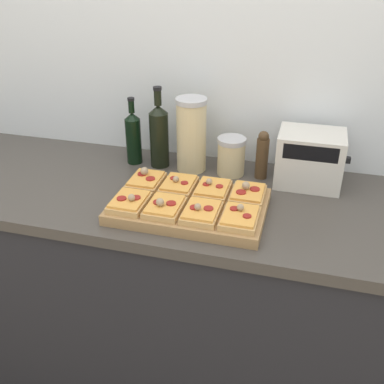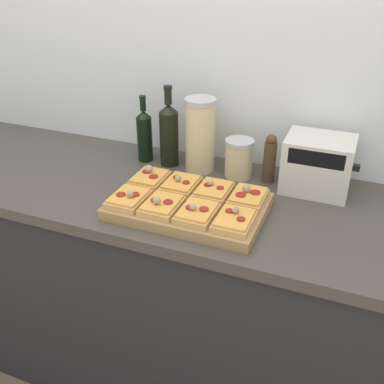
# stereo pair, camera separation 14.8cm
# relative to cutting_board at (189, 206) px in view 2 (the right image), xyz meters

# --- Properties ---
(wall_back) EXTENTS (6.00, 0.06, 2.50)m
(wall_back) POSITION_rel_cutting_board_xyz_m (-0.07, 0.47, 0.30)
(wall_back) COLOR silver
(wall_back) RESTS_ON ground_plane
(kitchen_counter) EXTENTS (2.63, 0.67, 0.94)m
(kitchen_counter) POSITION_rel_cutting_board_xyz_m (-0.07, 0.12, -0.48)
(kitchen_counter) COLOR #232328
(kitchen_counter) RESTS_ON ground_plane
(cutting_board) EXTENTS (0.49, 0.32, 0.04)m
(cutting_board) POSITION_rel_cutting_board_xyz_m (0.00, 0.00, 0.00)
(cutting_board) COLOR #A37A4C
(cutting_board) RESTS_ON kitchen_counter
(pizza_slice_back_left) EXTENTS (0.11, 0.14, 0.06)m
(pizza_slice_back_left) POSITION_rel_cutting_board_xyz_m (-0.18, 0.08, 0.03)
(pizza_slice_back_left) COLOR tan
(pizza_slice_back_left) RESTS_ON cutting_board
(pizza_slice_back_midleft) EXTENTS (0.11, 0.14, 0.05)m
(pizza_slice_back_midleft) POSITION_rel_cutting_board_xyz_m (-0.06, 0.08, 0.03)
(pizza_slice_back_midleft) COLOR tan
(pizza_slice_back_midleft) RESTS_ON cutting_board
(pizza_slice_back_midright) EXTENTS (0.11, 0.14, 0.05)m
(pizza_slice_back_midright) POSITION_rel_cutting_board_xyz_m (0.06, 0.08, 0.03)
(pizza_slice_back_midright) COLOR tan
(pizza_slice_back_midright) RESTS_ON cutting_board
(pizza_slice_back_right) EXTENTS (0.11, 0.14, 0.05)m
(pizza_slice_back_right) POSITION_rel_cutting_board_xyz_m (0.18, 0.08, 0.03)
(pizza_slice_back_right) COLOR tan
(pizza_slice_back_right) RESTS_ON cutting_board
(pizza_slice_front_left) EXTENTS (0.11, 0.14, 0.05)m
(pizza_slice_front_left) POSITION_rel_cutting_board_xyz_m (-0.18, -0.08, 0.03)
(pizza_slice_front_left) COLOR tan
(pizza_slice_front_left) RESTS_ON cutting_board
(pizza_slice_front_midleft) EXTENTS (0.11, 0.14, 0.05)m
(pizza_slice_front_midleft) POSITION_rel_cutting_board_xyz_m (-0.06, -0.08, 0.03)
(pizza_slice_front_midleft) COLOR tan
(pizza_slice_front_midleft) RESTS_ON cutting_board
(pizza_slice_front_midright) EXTENTS (0.11, 0.14, 0.05)m
(pizza_slice_front_midright) POSITION_rel_cutting_board_xyz_m (0.06, -0.08, 0.03)
(pizza_slice_front_midright) COLOR tan
(pizza_slice_front_midright) RESTS_ON cutting_board
(pizza_slice_front_right) EXTENTS (0.11, 0.14, 0.05)m
(pizza_slice_front_right) POSITION_rel_cutting_board_xyz_m (0.18, -0.08, 0.03)
(pizza_slice_front_right) COLOR tan
(pizza_slice_front_right) RESTS_ON cutting_board
(olive_oil_bottle) EXTENTS (0.06, 0.06, 0.27)m
(olive_oil_bottle) POSITION_rel_cutting_board_xyz_m (-0.32, 0.31, 0.09)
(olive_oil_bottle) COLOR black
(olive_oil_bottle) RESTS_ON kitchen_counter
(wine_bottle) EXTENTS (0.07, 0.07, 0.32)m
(wine_bottle) POSITION_rel_cutting_board_xyz_m (-0.21, 0.31, 0.11)
(wine_bottle) COLOR black
(wine_bottle) RESTS_ON kitchen_counter
(grain_jar_tall) EXTENTS (0.12, 0.12, 0.28)m
(grain_jar_tall) POSITION_rel_cutting_board_xyz_m (-0.08, 0.31, 0.12)
(grain_jar_tall) COLOR beige
(grain_jar_tall) RESTS_ON kitchen_counter
(grain_jar_short) EXTENTS (0.11, 0.11, 0.15)m
(grain_jar_short) POSITION_rel_cutting_board_xyz_m (0.08, 0.31, 0.06)
(grain_jar_short) COLOR beige
(grain_jar_short) RESTS_ON kitchen_counter
(pepper_mill) EXTENTS (0.05, 0.05, 0.18)m
(pepper_mill) POSITION_rel_cutting_board_xyz_m (0.19, 0.31, 0.07)
(pepper_mill) COLOR #47331E
(pepper_mill) RESTS_ON kitchen_counter
(toaster_oven) EXTENTS (0.25, 0.18, 0.20)m
(toaster_oven) POSITION_rel_cutting_board_xyz_m (0.36, 0.31, 0.08)
(toaster_oven) COLOR beige
(toaster_oven) RESTS_ON kitchen_counter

